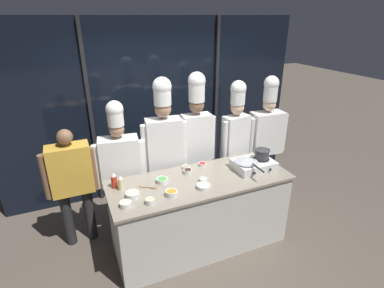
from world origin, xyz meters
TOP-DOWN VIEW (x-y plane):
  - ground_plane at (0.00, 0.00)m, footprint 24.00×24.00m
  - window_wall_back at (0.00, 1.61)m, footprint 4.72×0.09m
  - demo_counter at (0.00, 0.00)m, footprint 2.14×0.81m
  - portable_stove at (0.72, -0.02)m, footprint 0.49×0.38m
  - frying_pan at (0.60, -0.02)m, footprint 0.29×0.51m
  - stock_pot at (0.83, -0.01)m, footprint 0.20×0.18m
  - squeeze_bottle_chili at (-0.95, 0.22)m, footprint 0.07×0.07m
  - squeeze_bottle_oil at (-0.89, 0.14)m, footprint 0.06×0.06m
  - prep_bowl_soy_glaze at (-0.08, 0.19)m, footprint 0.11×0.11m
  - prep_bowl_bean_sprouts at (0.01, -0.05)m, footprint 0.09×0.09m
  - prep_bowl_ginger at (-0.68, -0.24)m, footprint 0.09×0.09m
  - prep_bowl_chicken at (-0.91, -0.19)m, footprint 0.12×0.12m
  - prep_bowl_mushrooms at (-0.05, 0.31)m, footprint 0.10×0.10m
  - prep_bowl_carrots at (-0.43, -0.19)m, footprint 0.13×0.13m
  - prep_bowl_onion at (-0.05, -0.19)m, footprint 0.15×0.15m
  - prep_bowl_scallions at (-0.43, 0.12)m, footprint 0.14×0.14m
  - prep_bowl_noodles at (-0.81, -0.05)m, footprint 0.15×0.15m
  - prep_bowl_bell_pepper at (0.17, 0.31)m, footprint 0.10×0.10m
  - serving_spoon_slotted at (-0.58, 0.04)m, footprint 0.19×0.13m
  - person_guest at (-1.38, 0.66)m, footprint 0.63×0.25m
  - chef_head at (-0.81, 0.62)m, footprint 0.62×0.31m
  - chef_sous at (-0.24, 0.59)m, footprint 0.58×0.29m
  - chef_line at (0.25, 0.67)m, footprint 0.52×0.22m
  - chef_pastry at (0.83, 0.61)m, footprint 0.49×0.25m
  - chef_apprentice at (1.36, 0.61)m, footprint 0.63×0.28m

SIDE VIEW (x-z plane):
  - ground_plane at x=0.00m, z-range 0.00..0.00m
  - demo_counter at x=0.00m, z-range 0.00..0.94m
  - person_guest at x=-1.38m, z-range 0.15..1.68m
  - serving_spoon_slotted at x=-0.58m, z-range 0.94..0.95m
  - prep_bowl_bell_pepper at x=0.17m, z-range 0.94..0.97m
  - prep_bowl_bean_sprouts at x=0.01m, z-range 0.94..0.97m
  - prep_bowl_mushrooms at x=-0.05m, z-range 0.94..0.98m
  - prep_bowl_onion at x=-0.05m, z-range 0.94..0.98m
  - prep_bowl_scallions at x=-0.43m, z-range 0.94..0.99m
  - prep_bowl_soy_glaze at x=-0.08m, z-range 0.94..0.99m
  - prep_bowl_chicken at x=-0.91m, z-range 0.94..1.00m
  - prep_bowl_ginger at x=-0.68m, z-range 0.94..1.00m
  - prep_bowl_noodles at x=-0.81m, z-range 0.94..1.00m
  - prep_bowl_carrots at x=-0.43m, z-range 0.94..1.00m
  - portable_stove at x=0.72m, z-range 0.93..1.05m
  - chef_head at x=-0.81m, z-range 0.11..1.92m
  - squeeze_bottle_oil at x=-0.89m, z-range 0.93..1.11m
  - squeeze_bottle_chili at x=-0.95m, z-range 0.93..1.12m
  - frying_pan at x=0.60m, z-range 1.05..1.10m
  - chef_apprentice at x=1.36m, z-range 0.11..2.05m
  - stock_pot at x=0.83m, z-range 1.06..1.18m
  - chef_pastry at x=0.83m, z-range 0.19..2.10m
  - chef_sous at x=-0.24m, z-range 0.17..2.22m
  - chef_line at x=0.25m, z-range 0.20..2.25m
  - window_wall_back at x=0.00m, z-range 0.00..2.70m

